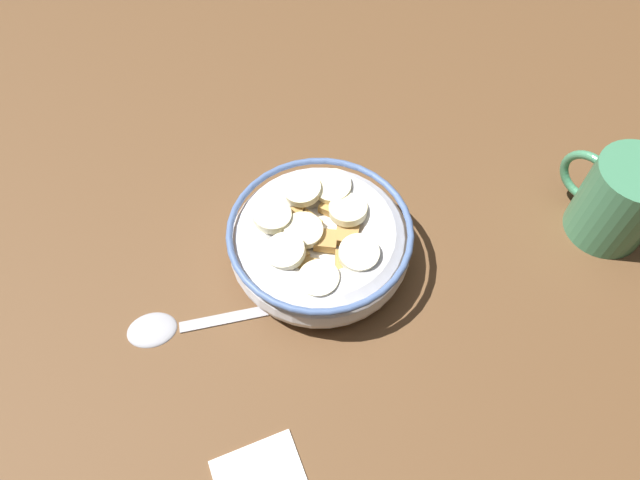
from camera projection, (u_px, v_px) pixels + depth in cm
name	position (u px, v px, depth cm)	size (l,w,h in cm)	color
ground_plane	(320.00, 263.00, 54.48)	(122.67, 122.67, 2.00)	brown
cereal_bowl	(320.00, 241.00, 51.32)	(16.40, 16.40, 5.75)	silver
spoon	(171.00, 325.00, 49.53)	(8.40, 13.61, 0.80)	#A5A5AD
coffee_mug	(618.00, 200.00, 51.95)	(10.05, 7.26, 8.56)	#3F7F59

